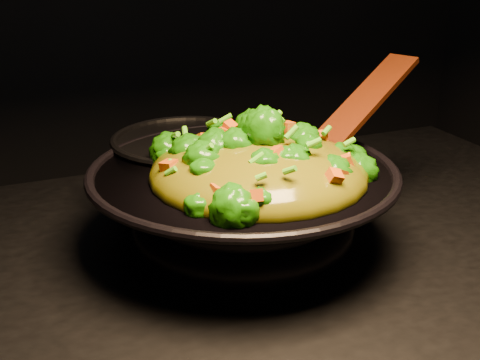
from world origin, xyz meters
name	(u,v)px	position (x,y,z in m)	size (l,w,h in m)	color
wok	(243,210)	(0.01, 0.09, 0.95)	(0.39, 0.39, 0.11)	black
stir_fry	(259,142)	(0.02, 0.07, 1.06)	(0.27, 0.27, 0.09)	#195E06
spatula	(351,116)	(0.18, 0.11, 1.06)	(0.31, 0.05, 0.01)	#3D1909
back_pot	(188,175)	(-0.02, 0.23, 0.96)	(0.21, 0.21, 0.12)	black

